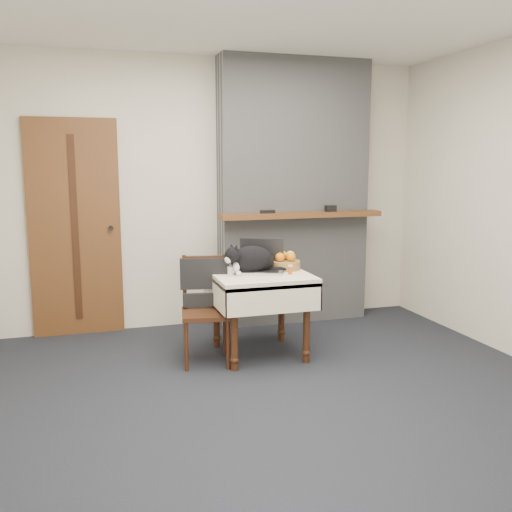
{
  "coord_description": "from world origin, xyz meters",
  "views": [
    {
      "loc": [
        -1.14,
        -3.5,
        1.6
      ],
      "look_at": [
        0.2,
        0.85,
        0.85
      ],
      "focal_mm": 40.0,
      "sensor_mm": 36.0,
      "label": 1
    }
  ],
  "objects_px": {
    "door": "(75,228)",
    "chair": "(205,294)",
    "laptop": "(261,264)",
    "cat": "(253,260)",
    "fruit_basket": "(285,262)",
    "cream_jar": "(231,270)",
    "side_table": "(260,286)",
    "pill_bottle": "(290,269)"
  },
  "relations": [
    {
      "from": "fruit_basket",
      "to": "side_table",
      "type": "bearing_deg",
      "value": -159.65
    },
    {
      "from": "cream_jar",
      "to": "fruit_basket",
      "type": "height_order",
      "value": "fruit_basket"
    },
    {
      "from": "pill_bottle",
      "to": "chair",
      "type": "height_order",
      "value": "chair"
    },
    {
      "from": "fruit_basket",
      "to": "laptop",
      "type": "bearing_deg",
      "value": -170.05
    },
    {
      "from": "chair",
      "to": "pill_bottle",
      "type": "bearing_deg",
      "value": -2.74
    },
    {
      "from": "pill_bottle",
      "to": "chair",
      "type": "distance_m",
      "value": 0.72
    },
    {
      "from": "door",
      "to": "chair",
      "type": "height_order",
      "value": "door"
    },
    {
      "from": "cream_jar",
      "to": "chair",
      "type": "bearing_deg",
      "value": -179.08
    },
    {
      "from": "cat",
      "to": "cream_jar",
      "type": "distance_m",
      "value": 0.2
    },
    {
      "from": "side_table",
      "to": "laptop",
      "type": "distance_m",
      "value": 0.19
    },
    {
      "from": "pill_bottle",
      "to": "door",
      "type": "bearing_deg",
      "value": 144.11
    },
    {
      "from": "cat",
      "to": "pill_bottle",
      "type": "distance_m",
      "value": 0.32
    },
    {
      "from": "door",
      "to": "cream_jar",
      "type": "relative_size",
      "value": 31.56
    },
    {
      "from": "laptop",
      "to": "cat",
      "type": "distance_m",
      "value": 0.11
    },
    {
      "from": "side_table",
      "to": "pill_bottle",
      "type": "bearing_deg",
      "value": -29.94
    },
    {
      "from": "chair",
      "to": "side_table",
      "type": "bearing_deg",
      "value": 7.07
    },
    {
      "from": "side_table",
      "to": "chair",
      "type": "relative_size",
      "value": 0.91
    },
    {
      "from": "cat",
      "to": "fruit_basket",
      "type": "xyz_separation_m",
      "value": [
        0.31,
        0.08,
        -0.05
      ]
    },
    {
      "from": "cat",
      "to": "cream_jar",
      "type": "relative_size",
      "value": 8.67
    },
    {
      "from": "pill_bottle",
      "to": "side_table",
      "type": "bearing_deg",
      "value": 150.06
    },
    {
      "from": "pill_bottle",
      "to": "cream_jar",
      "type": "bearing_deg",
      "value": 162.28
    },
    {
      "from": "side_table",
      "to": "chair",
      "type": "height_order",
      "value": "chair"
    },
    {
      "from": "laptop",
      "to": "cat",
      "type": "bearing_deg",
      "value": -130.23
    },
    {
      "from": "cat",
      "to": "chair",
      "type": "bearing_deg",
      "value": 163.26
    },
    {
      "from": "door",
      "to": "chair",
      "type": "distance_m",
      "value": 1.52
    },
    {
      "from": "laptop",
      "to": "fruit_basket",
      "type": "xyz_separation_m",
      "value": [
        0.22,
        0.04,
        -0.01
      ]
    },
    {
      "from": "pill_bottle",
      "to": "laptop",
      "type": "bearing_deg",
      "value": 136.87
    },
    {
      "from": "side_table",
      "to": "chair",
      "type": "distance_m",
      "value": 0.46
    },
    {
      "from": "side_table",
      "to": "cream_jar",
      "type": "relative_size",
      "value": 12.31
    },
    {
      "from": "laptop",
      "to": "cream_jar",
      "type": "relative_size",
      "value": 7.3
    },
    {
      "from": "side_table",
      "to": "cream_jar",
      "type": "distance_m",
      "value": 0.28
    },
    {
      "from": "side_table",
      "to": "cat",
      "type": "relative_size",
      "value": 1.42
    },
    {
      "from": "side_table",
      "to": "door",
      "type": "bearing_deg",
      "value": 143.28
    },
    {
      "from": "laptop",
      "to": "pill_bottle",
      "type": "distance_m",
      "value": 0.27
    },
    {
      "from": "door",
      "to": "cat",
      "type": "height_order",
      "value": "door"
    },
    {
      "from": "side_table",
      "to": "cat",
      "type": "height_order",
      "value": "cat"
    },
    {
      "from": "cat",
      "to": "chair",
      "type": "height_order",
      "value": "cat"
    },
    {
      "from": "cat",
      "to": "fruit_basket",
      "type": "distance_m",
      "value": 0.32
    },
    {
      "from": "side_table",
      "to": "pill_bottle",
      "type": "distance_m",
      "value": 0.3
    },
    {
      "from": "cat",
      "to": "door",
      "type": "bearing_deg",
      "value": 126.7
    },
    {
      "from": "cream_jar",
      "to": "pill_bottle",
      "type": "height_order",
      "value": "pill_bottle"
    },
    {
      "from": "laptop",
      "to": "side_table",
      "type": "bearing_deg",
      "value": -94.1
    }
  ]
}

